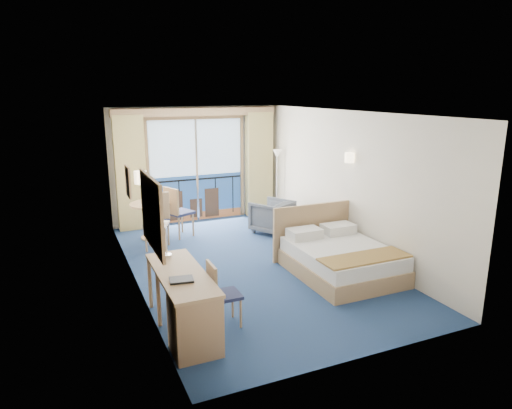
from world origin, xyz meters
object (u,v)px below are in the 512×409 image
(bed, at_px, (339,258))
(table_chair_a, at_px, (176,209))
(desk, at_px, (192,314))
(round_table, at_px, (151,212))
(floor_lamp, at_px, (277,167))
(table_chair_b, at_px, (157,217))
(armchair, at_px, (272,216))
(nightstand, at_px, (330,236))
(desk_chair, at_px, (220,291))

(bed, xyz_separation_m, table_chair_a, (-2.03, 3.09, 0.33))
(desk, relative_size, round_table, 2.01)
(bed, height_order, floor_lamp, floor_lamp)
(desk, relative_size, table_chair_b, 1.56)
(desk, distance_m, table_chair_a, 4.42)
(armchair, height_order, table_chair_b, table_chair_b)
(floor_lamp, bearing_deg, round_table, -173.29)
(bed, height_order, table_chair_b, table_chair_b)
(floor_lamp, bearing_deg, nightstand, -91.07)
(nightstand, xyz_separation_m, round_table, (-3.08, 2.10, 0.31))
(bed, xyz_separation_m, table_chair_b, (-2.54, 2.62, 0.33))
(floor_lamp, relative_size, table_chair_b, 1.53)
(desk_chair, bearing_deg, nightstand, -55.48)
(floor_lamp, height_order, table_chair_a, floor_lamp)
(table_chair_a, bearing_deg, table_chair_b, 109.40)
(nightstand, bearing_deg, table_chair_b, 154.38)
(desk, height_order, table_chair_a, table_chair_a)
(table_chair_a, bearing_deg, desk, 144.32)
(round_table, bearing_deg, floor_lamp, 6.71)
(desk, height_order, table_chair_b, table_chair_b)
(bed, relative_size, nightstand, 3.55)
(bed, bearing_deg, nightstand, 64.80)
(desk, bearing_deg, desk_chair, 36.45)
(round_table, relative_size, table_chair_b, 0.78)
(bed, bearing_deg, desk, -157.28)
(desk, bearing_deg, floor_lamp, 54.00)
(nightstand, distance_m, table_chair_a, 3.25)
(nightstand, distance_m, floor_lamp, 2.67)
(bed, distance_m, table_chair_a, 3.72)
(floor_lamp, relative_size, table_chair_a, 1.54)
(nightstand, height_order, table_chair_a, table_chair_a)
(bed, height_order, round_table, bed)
(bed, relative_size, desk, 1.13)
(desk, xyz_separation_m, table_chair_a, (0.90, 4.32, 0.17))
(desk, xyz_separation_m, desk_chair, (0.48, 0.35, 0.06))
(armchair, relative_size, table_chair_b, 0.72)
(nightstand, xyz_separation_m, table_chair_a, (-2.57, 1.96, 0.34))
(round_table, bearing_deg, desk, -94.95)
(round_table, height_order, table_chair_b, table_chair_b)
(table_chair_a, xyz_separation_m, table_chair_b, (-0.51, -0.48, 0.00))
(table_chair_b, bearing_deg, table_chair_a, 63.09)
(desk, bearing_deg, table_chair_b, 84.20)
(armchair, height_order, round_table, round_table)
(nightstand, relative_size, desk, 0.32)
(nightstand, xyz_separation_m, floor_lamp, (0.05, 2.47, 1.00))
(floor_lamp, bearing_deg, desk, -126.00)
(round_table, xyz_separation_m, table_chair_a, (0.51, -0.15, 0.03))
(floor_lamp, distance_m, desk, 6.04)
(desk, height_order, desk_chair, desk_chair)
(desk, distance_m, table_chair_b, 3.87)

